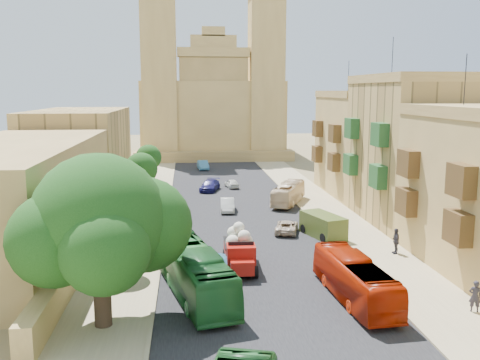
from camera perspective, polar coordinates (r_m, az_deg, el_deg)
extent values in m
plane|color=olive|center=(26.79, 5.87, -17.86)|extent=(260.00, 260.00, 0.00)
cube|color=black|center=(54.91, -0.42, -3.43)|extent=(14.00, 140.00, 0.01)
cube|color=tan|center=(56.56, 9.22, -3.17)|extent=(5.00, 140.00, 0.01)
cube|color=tan|center=(54.87, -10.37, -3.59)|extent=(5.00, 140.00, 0.01)
cube|color=tan|center=(55.96, 6.75, -3.19)|extent=(0.25, 140.00, 0.12)
cube|color=tan|center=(54.71, -7.75, -3.50)|extent=(0.25, 140.00, 0.12)
cylinder|color=black|center=(42.12, 22.90, 9.87)|extent=(0.06, 0.06, 3.60)
cube|color=#50371A|center=(35.55, 22.21, -4.73)|extent=(0.90, 2.20, 2.00)
cube|color=#50371A|center=(42.44, 17.29, -2.21)|extent=(0.90, 2.20, 2.00)
cube|color=#50371A|center=(34.98, 22.51, -0.05)|extent=(0.90, 2.20, 2.00)
cube|color=#50371A|center=(41.96, 17.49, 1.72)|extent=(0.90, 2.20, 2.00)
cube|color=tan|center=(52.96, 17.63, 2.78)|extent=(8.00, 14.00, 13.00)
cube|color=#9B7B44|center=(52.65, 18.01, 10.25)|extent=(8.20, 14.00, 0.80)
cylinder|color=black|center=(54.94, 15.96, 12.60)|extent=(0.06, 0.06, 3.60)
cube|color=#215327|center=(47.91, 14.49, 0.37)|extent=(0.90, 2.20, 2.00)
cube|color=#215327|center=(55.24, 11.70, 1.66)|extent=(0.90, 2.20, 2.00)
cube|color=#215327|center=(47.48, 14.67, 4.71)|extent=(0.90, 2.20, 2.00)
cube|color=#215327|center=(54.88, 11.83, 5.43)|extent=(0.90, 2.20, 2.00)
cube|color=tan|center=(66.04, 12.81, 3.58)|extent=(8.00, 14.00, 11.50)
cube|color=#9B7B44|center=(65.72, 13.01, 8.92)|extent=(8.20, 14.00, 0.80)
cylinder|color=black|center=(68.10, 11.50, 10.84)|extent=(0.06, 0.06, 3.60)
cube|color=#50371A|center=(61.17, 9.97, 1.92)|extent=(0.90, 2.20, 2.00)
cube|color=#50371A|center=(68.69, 8.21, 2.79)|extent=(0.90, 2.20, 2.00)
cube|color=#50371A|center=(60.84, 10.05, 4.93)|extent=(0.90, 2.20, 2.00)
cube|color=#50371A|center=(68.39, 8.27, 5.46)|extent=(0.90, 2.20, 2.00)
cube|color=tan|center=(45.39, -15.18, -5.37)|extent=(1.00, 40.00, 1.80)
cube|color=#9B7B44|center=(44.04, -22.87, -1.84)|extent=(10.00, 28.00, 8.40)
cube|color=tan|center=(68.92, -16.65, 3.03)|extent=(10.00, 22.00, 10.00)
cube|color=tan|center=(104.53, -3.05, 6.59)|extent=(26.00, 20.00, 14.00)
cube|color=#9B7B44|center=(94.60, -2.71, 2.58)|extent=(28.00, 4.00, 1.80)
cube|color=#9B7B44|center=(95.64, -2.81, 8.12)|extent=(12.00, 2.00, 16.00)
cube|color=tan|center=(95.84, -2.85, 13.45)|extent=(12.60, 2.40, 1.60)
cube|color=tan|center=(95.97, -2.86, 14.46)|extent=(8.00, 2.00, 2.40)
cube|color=tan|center=(96.14, -2.87, 15.53)|extent=(4.00, 2.00, 1.60)
cube|color=tan|center=(96.91, -8.59, 10.71)|extent=(6.00, 6.00, 29.00)
cube|color=tan|center=(97.88, 2.79, 10.79)|extent=(6.00, 6.00, 29.00)
cylinder|color=#37271B|center=(29.60, -14.47, -11.68)|extent=(0.92, 0.92, 3.50)
sphere|color=#11360E|center=(28.43, -14.81, -4.20)|extent=(7.01, 7.01, 7.01)
sphere|color=#11360E|center=(29.36, -10.15, -4.71)|extent=(5.16, 5.16, 5.16)
sphere|color=#11360E|center=(28.22, -19.09, -6.06)|extent=(4.79, 4.79, 4.79)
sphere|color=#11360E|center=(26.47, -14.27, -7.26)|extent=(4.42, 4.42, 4.42)
sphere|color=#11360E|center=(30.40, -16.16, -1.96)|extent=(4.06, 4.06, 4.06)
cylinder|color=#37271B|center=(37.36, -13.36, -8.22)|extent=(0.44, 0.44, 2.17)
sphere|color=#11360E|center=(36.76, -13.49, -4.96)|extent=(3.16, 3.16, 3.16)
cylinder|color=#37271B|center=(48.82, -11.54, -3.78)|extent=(0.44, 0.44, 2.47)
sphere|color=#11360E|center=(48.31, -11.64, -0.90)|extent=(3.60, 3.60, 3.60)
cylinder|color=#37271B|center=(60.51, -10.43, -1.17)|extent=(0.44, 0.44, 2.50)
sphere|color=#11360E|center=(60.10, -10.50, 1.19)|extent=(3.63, 3.63, 3.63)
cylinder|color=#37271B|center=(72.32, -9.68, 0.53)|extent=(0.44, 0.44, 2.35)
sphere|color=#11360E|center=(71.99, -9.73, 2.39)|extent=(3.42, 3.42, 3.42)
cube|color=#A1140C|center=(38.43, -0.13, -7.37)|extent=(2.09, 3.34, 0.82)
cube|color=black|center=(38.30, -0.13, -6.71)|extent=(2.14, 3.38, 0.11)
cube|color=#A1140C|center=(36.41, 0.10, -8.19)|extent=(1.96, 1.60, 1.64)
cube|color=#A1140C|center=(35.48, 0.24, -9.28)|extent=(1.58, 1.14, 0.91)
cube|color=black|center=(36.22, 0.10, -7.22)|extent=(1.73, 0.14, 0.82)
cylinder|color=black|center=(35.84, -1.27, -9.86)|extent=(0.34, 0.83, 0.82)
cylinder|color=black|center=(35.97, 1.67, -9.79)|extent=(0.34, 0.83, 0.82)
cylinder|color=black|center=(39.64, -1.58, -7.94)|extent=(0.34, 0.83, 0.82)
cylinder|color=black|center=(39.76, 1.08, -7.89)|extent=(0.34, 0.83, 0.82)
sphere|color=beige|center=(37.69, -0.77, -6.63)|extent=(1.00, 1.00, 1.00)
sphere|color=beige|center=(38.01, 0.58, -6.48)|extent=(1.00, 1.00, 1.00)
sphere|color=beige|center=(38.76, -0.19, -6.17)|extent=(1.00, 1.00, 1.00)
sphere|color=beige|center=(38.17, -0.69, -5.63)|extent=(0.91, 0.91, 0.91)
sphere|color=beige|center=(37.35, 0.45, -6.05)|extent=(0.91, 0.91, 0.91)
sphere|color=beige|center=(37.91, -0.13, -5.10)|extent=(0.82, 0.82, 0.82)
cube|color=#43521E|center=(46.19, 8.84, -4.82)|extent=(3.32, 5.03, 1.92)
cylinder|color=black|center=(44.55, 8.93, -6.12)|extent=(0.52, 0.82, 0.77)
cylinder|color=black|center=(45.51, 10.87, -5.84)|extent=(0.52, 0.82, 0.77)
cylinder|color=black|center=(47.21, 6.84, -5.18)|extent=(0.52, 0.82, 0.77)
cylinder|color=black|center=(48.12, 8.72, -4.94)|extent=(0.52, 0.82, 0.77)
imported|color=#1F6229|center=(32.73, -4.82, -9.80)|extent=(4.94, 11.01, 2.99)
imported|color=#B21E02|center=(32.80, 12.14, -10.33)|extent=(2.85, 9.36, 2.57)
imported|color=beige|center=(58.83, 5.19, -1.44)|extent=(5.18, 8.41, 2.32)
imported|color=#50A5D0|center=(36.62, -2.03, -9.06)|extent=(2.19, 3.98, 1.28)
imported|color=silver|center=(55.13, -1.35, -2.68)|extent=(1.60, 4.06, 1.31)
imported|color=tan|center=(47.10, 5.01, -4.97)|extent=(2.79, 4.29, 1.10)
imported|color=#14134F|center=(66.39, -3.23, -0.59)|extent=(3.07, 4.96, 1.34)
imported|color=silver|center=(68.45, -0.89, -0.36)|extent=(1.92, 3.48, 1.12)
imported|color=teal|center=(84.45, -3.97, 1.60)|extent=(1.86, 4.41, 1.42)
imported|color=#2A262F|center=(33.34, 23.78, -11.28)|extent=(0.77, 0.62, 1.84)
imported|color=#38363F|center=(42.62, 16.28, -6.27)|extent=(0.54, 1.18, 1.98)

